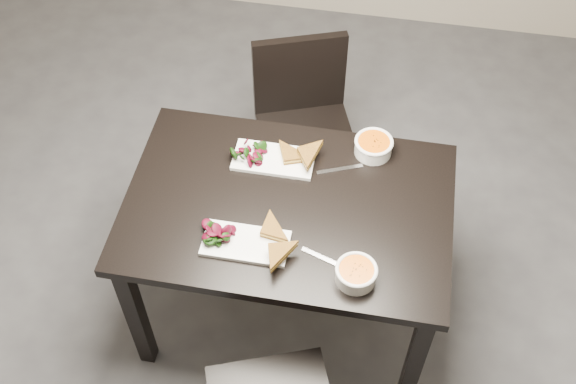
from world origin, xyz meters
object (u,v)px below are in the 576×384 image
object	(u,v)px
chair_far	(303,118)
table	(288,220)
soup_bowl_far	(374,146)
soup_bowl_near	(356,273)
plate_far	(274,159)
plate_near	(246,243)

from	to	relation	value
chair_far	table	bearing A→B (deg)	-105.50
soup_bowl_far	chair_far	bearing A→B (deg)	129.97
table	soup_bowl_near	distance (m)	0.41
plate_far	soup_bowl_far	size ratio (longest dim) A/B	2.07
chair_far	plate_near	bearing A→B (deg)	-113.66
soup_bowl_near	soup_bowl_far	distance (m)	0.58
chair_far	soup_bowl_far	xyz separation A→B (m)	(0.33, -0.40, 0.30)
plate_far	soup_bowl_near	bearing A→B (deg)	-51.78
soup_bowl_near	plate_far	size ratio (longest dim) A/B	0.46
table	soup_bowl_far	bearing A→B (deg)	47.81
table	soup_bowl_near	world-z (taller)	soup_bowl_near
plate_near	plate_far	world-z (taller)	same
chair_far	soup_bowl_near	bearing A→B (deg)	-91.06
plate_near	plate_far	size ratio (longest dim) A/B	0.97
plate_near	table	bearing A→B (deg)	60.65
plate_near	soup_bowl_near	xyz separation A→B (m)	(0.39, -0.07, 0.03)
chair_far	plate_near	xyz separation A→B (m)	(-0.06, -0.91, 0.27)
soup_bowl_near	soup_bowl_far	bearing A→B (deg)	90.11
table	soup_bowl_far	distance (m)	0.44
table	soup_bowl_near	xyz separation A→B (m)	(0.28, -0.27, 0.14)
plate_near	soup_bowl_far	distance (m)	0.64
plate_far	table	bearing A→B (deg)	-65.20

